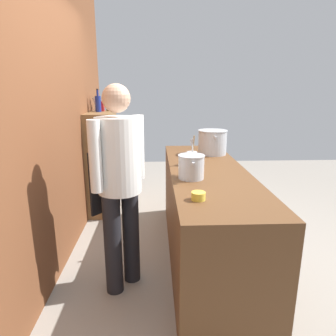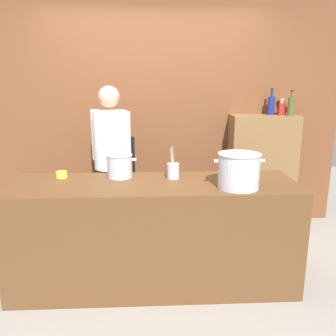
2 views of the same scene
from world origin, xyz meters
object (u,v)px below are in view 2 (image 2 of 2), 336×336
Objects in this scene: utensil_crock at (173,170)px; wine_bottle_cobalt at (271,105)px; stockpot_small at (120,166)px; butter_jar at (62,175)px; chef at (112,156)px; wine_glass_wide at (290,104)px; wine_glass_short at (281,103)px; stockpot_large at (239,171)px; spice_tin_red at (281,109)px; wine_bottle_olive at (291,106)px.

wine_bottle_cobalt is at bearing 42.83° from utensil_crock.
butter_jar is at bearing 178.93° from stockpot_small.
stockpot_small is 1.98m from wine_bottle_cobalt.
stockpot_small is 2.95× the size of butter_jar.
chef reaches higher than wine_glass_wide.
wine_glass_short is (-0.08, 0.06, 0.01)m from wine_glass_wide.
wine_glass_wide is at bearing -34.69° from wine_glass_short.
butter_jar is at bearing 165.98° from stockpot_large.
spice_tin_red is at bearing -10.19° from wine_bottle_cobalt.
wine_glass_short is at bearing 25.72° from butter_jar.
butter_jar is (-0.95, 0.07, -0.04)m from utensil_crock.
wine_bottle_olive is at bearing 21.52° from butter_jar.
chef reaches higher than wine_bottle_olive.
wine_glass_wide is at bearing 38.21° from utensil_crock.
wine_bottle_olive is 0.19m from wine_glass_short.
stockpot_small is 0.46m from utensil_crock.
butter_jar is (-0.37, -0.57, -0.04)m from chef.
wine_glass_short is 1.39× the size of spice_tin_red.
chef is 10.50× the size of wine_glass_wide.
stockpot_large is 1.33× the size of wine_bottle_cobalt.
stockpot_small is 1.03× the size of wine_bottle_olive.
chef is 17.23× the size of butter_jar.
utensil_crock is 1.67m from wine_bottle_cobalt.
stockpot_large is at bearing -123.32° from wine_glass_wide.
wine_bottle_olive is at bearing -108.26° from wine_glass_wide.
wine_glass_wide is 0.88× the size of wine_glass_short.
chef is 2.10m from wine_glass_wide.
stockpot_large is (1.07, -0.93, 0.07)m from chef.
stockpot_large is at bearing -30.71° from utensil_crock.
wine_bottle_cobalt is at bearing 149.53° from wine_bottle_olive.
wine_glass_short reaches higher than utensil_crock.
chef is 1.97m from spice_tin_red.
spice_tin_red is at bearing 24.07° from butter_jar.
chef is at bearing -166.76° from wine_glass_wide.
stockpot_small is 0.98× the size of utensil_crock.
chef reaches higher than spice_tin_red.
spice_tin_red is (-0.03, -0.09, -0.06)m from wine_glass_short.
wine_glass_wide is at bearing 16.89° from spice_tin_red.
wine_glass_short is (-0.04, 0.18, 0.02)m from wine_bottle_olive.
wine_glass_short is at bearing 41.39° from utensil_crock.
chef is 1.88m from wine_bottle_cobalt.
spice_tin_red is at bearing 59.43° from stockpot_large.
wine_bottle_cobalt reaches higher than stockpot_small.
wine_glass_wide is at bearing 56.68° from stockpot_large.
utensil_crock is (-0.49, 0.29, -0.07)m from stockpot_large.
utensil_crock is at bearing -140.32° from spice_tin_red.
wine_glass_short reaches higher than wine_glass_wide.
butter_jar is 0.33× the size of wine_bottle_cobalt.
utensil_crock is 1.85m from wine_glass_wide.
chef is 0.68m from butter_jar.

